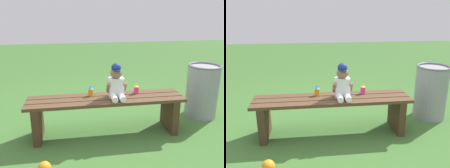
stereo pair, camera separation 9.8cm
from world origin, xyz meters
TOP-DOWN VIEW (x-y plane):
  - ground_plane at (0.00, 0.00)m, footprint 16.00×16.00m
  - park_bench at (0.00, 0.00)m, footprint 1.82×0.40m
  - child_figure at (0.12, -0.00)m, footprint 0.23×0.27m
  - sippy_cup_left at (-0.17, 0.10)m, footprint 0.06×0.06m
  - sippy_cup_right at (0.38, 0.10)m, footprint 0.06×0.06m
  - toy_ball at (-0.66, -0.65)m, footprint 0.12×0.12m
  - trash_bin at (1.37, 0.30)m, footprint 0.43×0.43m

SIDE VIEW (x-z plane):
  - ground_plane at x=0.00m, z-range 0.00..0.00m
  - toy_ball at x=-0.66m, z-range 0.00..0.12m
  - park_bench at x=0.00m, z-range 0.09..0.55m
  - trash_bin at x=1.37m, z-range 0.00..0.73m
  - sippy_cup_left at x=-0.17m, z-range 0.45..0.58m
  - sippy_cup_right at x=0.38m, z-range 0.45..0.58m
  - child_figure at x=0.12m, z-range 0.43..0.84m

